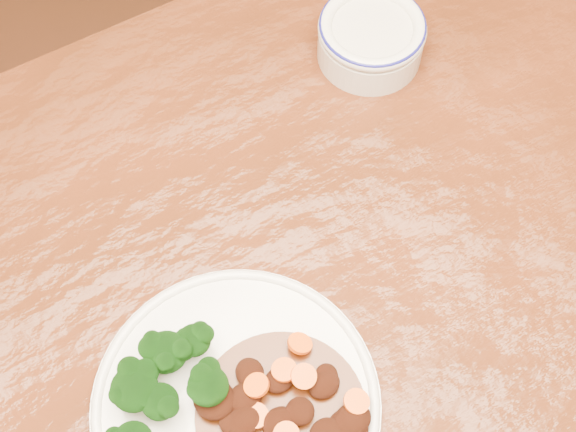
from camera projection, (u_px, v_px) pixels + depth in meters
dining_table at (304, 342)px, 0.89m from camera, size 1.58×1.03×0.75m
dinner_plate at (236, 404)px, 0.77m from camera, size 0.28×0.28×0.02m
broccoli_florets at (163, 385)px, 0.74m from camera, size 0.13×0.09×0.05m
mince_stew at (286, 413)px, 0.75m from camera, size 0.16×0.16×0.03m
dip_bowl at (371, 37)px, 0.95m from camera, size 0.13×0.13×0.06m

